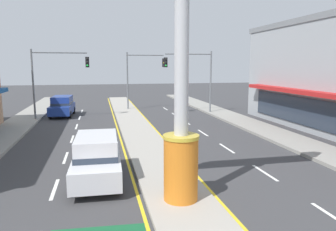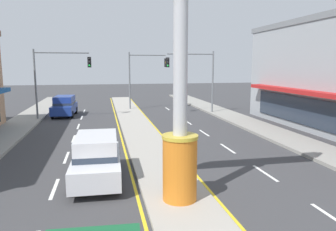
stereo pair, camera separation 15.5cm
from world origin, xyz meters
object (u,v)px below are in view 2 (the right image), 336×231
(traffic_light_median_far, at_px, (143,71))
(suv_far_right_lane, at_px, (64,106))
(traffic_light_right_side, at_px, (196,71))
(suv_near_right_lane, at_px, (97,157))
(district_sign, at_px, (180,78))
(traffic_light_left_side, at_px, (56,72))

(traffic_light_median_far, bearing_deg, suv_far_right_lane, -160.95)
(traffic_light_right_side, distance_m, suv_far_right_lane, 13.14)
(traffic_light_median_far, relative_size, suv_near_right_lane, 1.33)
(traffic_light_right_side, bearing_deg, suv_near_right_lane, -118.95)
(district_sign, bearing_deg, suv_near_right_lane, 134.38)
(traffic_light_left_side, height_order, suv_far_right_lane, traffic_light_left_side)
(traffic_light_median_far, bearing_deg, traffic_light_right_side, -42.80)
(suv_near_right_lane, distance_m, suv_far_right_lane, 18.69)
(district_sign, bearing_deg, traffic_light_right_side, 71.94)
(traffic_light_left_side, distance_m, suv_far_right_lane, 4.01)
(traffic_light_right_side, xyz_separation_m, traffic_light_median_far, (-4.62, 4.28, -0.05))
(traffic_light_right_side, relative_size, traffic_light_median_far, 1.00)
(traffic_light_left_side, bearing_deg, traffic_light_median_far, 31.46)
(traffic_light_median_far, xyz_separation_m, suv_far_right_lane, (-8.02, -2.77, -3.21))
(district_sign, bearing_deg, traffic_light_median_far, 85.63)
(traffic_light_median_far, distance_m, suv_near_right_lane, 21.92)
(district_sign, height_order, suv_far_right_lane, district_sign)
(district_sign, distance_m, suv_far_right_lane, 22.47)
(traffic_light_left_side, distance_m, suv_near_right_lane, 16.79)
(traffic_light_left_side, bearing_deg, suv_far_right_lane, 82.89)
(district_sign, relative_size, suv_far_right_lane, 1.83)
(traffic_light_median_far, bearing_deg, district_sign, -94.37)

